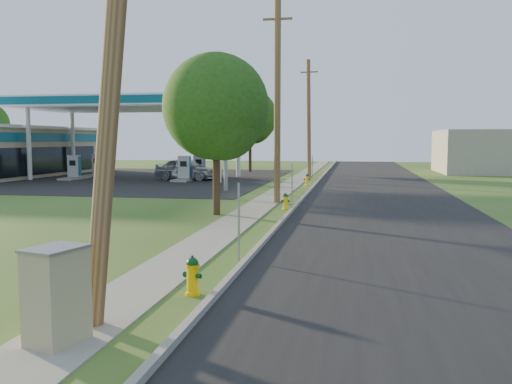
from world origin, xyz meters
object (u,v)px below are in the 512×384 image
tree_lot (251,119)px  car_silver (187,169)px  utility_pole_near (114,28)px  utility_cabinet (57,296)px  fuel_pump_ne (185,171)px  hydrant_near (192,276)px  price_pylon (225,100)px  hydrant_far (307,180)px  utility_pole_mid (277,101)px  fuel_pump_sw (98,168)px  hydrant_mid (285,201)px  fuel_pump_se (200,169)px  utility_pole_far (309,119)px  fuel_pump_nw (74,170)px  tree_verge (218,111)px

tree_lot → car_silver: size_ratio=1.62×
utility_pole_near → utility_cabinet: bearing=-126.8°
fuel_pump_ne → utility_cabinet: size_ratio=2.15×
hydrant_near → car_silver: car_silver is taller
price_pylon → hydrant_far: bearing=47.7°
utility_pole_near → hydrant_near: 4.89m
tree_lot → utility_pole_mid: bearing=-76.3°
fuel_pump_sw → hydrant_mid: size_ratio=4.22×
fuel_pump_se → utility_pole_far: bearing=6.4°
utility_pole_far → fuel_pump_nw: bearing=-164.4°
utility_pole_mid → utility_pole_far: bearing=90.0°
utility_pole_near → hydrant_mid: size_ratio=12.50×
fuel_pump_ne → price_pylon: 10.17m
hydrant_mid → price_pylon: bearing=120.1°
fuel_pump_ne → tree_lot: size_ratio=0.40×
hydrant_near → utility_cabinet: (-1.23, -2.87, 0.36)m
fuel_pump_se → tree_verge: tree_verge is taller
fuel_pump_sw → utility_cabinet: 39.79m
utility_pole_far → car_silver: (-9.06, -3.97, -3.96)m
utility_pole_mid → hydrant_mid: bearing=-73.7°
hydrant_mid → hydrant_far: size_ratio=0.92×
fuel_pump_sw → price_pylon: price_pylon is taller
tree_verge → fuel_pump_ne: bearing=112.0°
price_pylon → hydrant_near: bearing=-78.2°
utility_pole_near → fuel_pump_sw: size_ratio=2.96×
fuel_pump_ne → car_silver: fuel_pump_ne is taller
tree_lot → hydrant_near: bearing=-80.7°
fuel_pump_sw → tree_lot: 15.15m
utility_cabinet → car_silver: bearing=104.4°
fuel_pump_nw → price_pylon: size_ratio=0.47×
utility_pole_near → fuel_pump_ne: 32.51m
fuel_pump_nw → car_silver: (8.84, 1.03, 0.12)m
hydrant_far → hydrant_mid: bearing=-89.2°
fuel_pump_sw → fuel_pump_se: same height
fuel_pump_ne → hydrant_mid: size_ratio=4.22×
price_pylon → fuel_pump_nw: bearing=151.8°
fuel_pump_ne → utility_cabinet: (8.26, -31.85, 0.02)m
hydrant_near → car_silver: bearing=107.8°
hydrant_near → fuel_pump_ne: bearing=108.1°
tree_verge → tree_lot: 30.56m
fuel_pump_ne → hydrant_mid: fuel_pump_ne is taller
fuel_pump_ne → utility_pole_near: bearing=-74.0°
price_pylon → hydrant_near: price_pylon is taller
utility_pole_near → fuel_pump_nw: bearing=120.0°
price_pylon → fuel_pump_ne: bearing=123.7°
fuel_pump_nw → fuel_pump_sw: same height
fuel_pump_nw → price_pylon: price_pylon is taller
fuel_pump_se → price_pylon: (5.00, -11.50, 4.71)m
utility_pole_near → fuel_pump_se: bearing=104.3°
utility_pole_far → utility_cabinet: bearing=-91.0°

